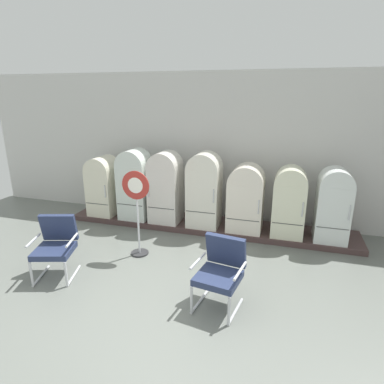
% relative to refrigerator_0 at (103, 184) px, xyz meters
% --- Properties ---
extents(ground, '(12.00, 10.00, 0.05)m').
position_rel_refrigerator_0_xyz_m(ground, '(2.45, -2.91, -0.85)').
color(ground, slate).
extents(back_wall, '(11.76, 0.12, 3.29)m').
position_rel_refrigerator_0_xyz_m(back_wall, '(2.45, 0.75, 0.83)').
color(back_wall, silver).
rests_on(back_wall, ground).
extents(display_plinth, '(6.21, 0.95, 0.11)m').
position_rel_refrigerator_0_xyz_m(display_plinth, '(2.45, 0.12, -0.77)').
color(display_plinth, '#473432').
rests_on(display_plinth, ground).
extents(refrigerator_0, '(0.60, 0.67, 1.36)m').
position_rel_refrigerator_0_xyz_m(refrigerator_0, '(0.00, 0.00, 0.00)').
color(refrigerator_0, silver).
rests_on(refrigerator_0, display_plinth).
extents(refrigerator_1, '(0.65, 0.62, 1.56)m').
position_rel_refrigerator_0_xyz_m(refrigerator_1, '(0.82, -0.02, 0.11)').
color(refrigerator_1, silver).
rests_on(refrigerator_1, display_plinth).
extents(refrigerator_2, '(0.64, 0.61, 1.55)m').
position_rel_refrigerator_0_xyz_m(refrigerator_2, '(1.54, -0.03, 0.11)').
color(refrigerator_2, silver).
rests_on(refrigerator_2, display_plinth).
extents(refrigerator_3, '(0.66, 0.62, 1.57)m').
position_rel_refrigerator_0_xyz_m(refrigerator_3, '(2.41, -0.02, 0.12)').
color(refrigerator_3, silver).
rests_on(refrigerator_3, display_plinth).
extents(refrigerator_4, '(0.70, 0.65, 1.37)m').
position_rel_refrigerator_0_xyz_m(refrigerator_4, '(3.28, -0.01, -0.00)').
color(refrigerator_4, silver).
rests_on(refrigerator_4, display_plinth).
extents(refrigerator_5, '(0.61, 0.63, 1.38)m').
position_rel_refrigerator_0_xyz_m(refrigerator_5, '(4.12, -0.02, 0.01)').
color(refrigerator_5, beige).
rests_on(refrigerator_5, display_plinth).
extents(refrigerator_6, '(0.60, 0.65, 1.41)m').
position_rel_refrigerator_0_xyz_m(refrigerator_6, '(4.91, -0.01, 0.03)').
color(refrigerator_6, silver).
rests_on(refrigerator_6, display_plinth).
extents(armchair_left, '(0.75, 0.80, 0.97)m').
position_rel_refrigerator_0_xyz_m(armchair_left, '(0.60, -2.42, -0.29)').
color(armchair_left, silver).
rests_on(armchair_left, ground).
extents(armchair_right, '(0.70, 0.74, 0.97)m').
position_rel_refrigerator_0_xyz_m(armchair_right, '(3.27, -2.43, -0.29)').
color(armchair_right, silver).
rests_on(armchair_right, ground).
extents(sign_stand, '(0.51, 0.32, 1.57)m').
position_rel_refrigerator_0_xyz_m(sign_stand, '(1.56, -1.43, -0.01)').
color(sign_stand, '#2D2D30').
rests_on(sign_stand, ground).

